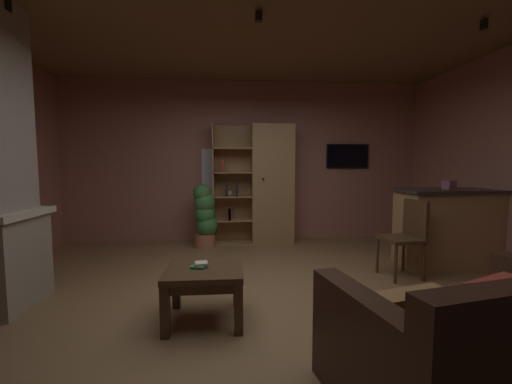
{
  "coord_description": "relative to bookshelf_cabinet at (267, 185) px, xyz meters",
  "views": [
    {
      "loc": [
        -0.28,
        -2.87,
        1.33
      ],
      "look_at": [
        0.0,
        0.4,
        1.05
      ],
      "focal_mm": 22.08,
      "sensor_mm": 36.0,
      "label": 1
    }
  ],
  "objects": [
    {
      "name": "table_book_0",
      "position": [
        -0.91,
        -2.71,
        -0.52
      ],
      "size": [
        0.14,
        0.12,
        0.02
      ],
      "primitive_type": "cube",
      "rotation": [
        0.0,
        0.0,
        -0.26
      ],
      "color": "#387247",
      "rests_on": "coffee_table"
    },
    {
      "name": "floor",
      "position": [
        -0.36,
        -2.46,
        -1.0
      ],
      "size": [
        6.25,
        5.42,
        0.02
      ],
      "primitive_type": "cube",
      "color": "olive",
      "rests_on": "ground"
    },
    {
      "name": "coffee_table",
      "position": [
        -0.86,
        -2.7,
        -0.62
      ],
      "size": [
        0.64,
        0.6,
        0.46
      ],
      "color": "#4C331E",
      "rests_on": "ground"
    },
    {
      "name": "bookshelf_cabinet",
      "position": [
        0.0,
        0.0,
        0.0
      ],
      "size": [
        1.36,
        0.41,
        2.01
      ],
      "color": "#A87F51",
      "rests_on": "ground"
    },
    {
      "name": "wall_mounted_tv",
      "position": [
        1.49,
        0.21,
        0.5
      ],
      "size": [
        0.76,
        0.06,
        0.43
      ],
      "color": "black"
    },
    {
      "name": "potted_floor_plant",
      "position": [
        -1.04,
        -0.23,
        -0.47
      ],
      "size": [
        0.39,
        0.35,
        1.03
      ],
      "color": "#B77051",
      "rests_on": "ground"
    },
    {
      "name": "track_light_spot_1",
      "position": [
        -0.36,
        -2.28,
        1.72
      ],
      "size": [
        0.07,
        0.07,
        0.09
      ],
      "primitive_type": "cylinder",
      "color": "black"
    },
    {
      "name": "leather_couch",
      "position": [
        0.77,
        -3.79,
        -0.69
      ],
      "size": [
        1.77,
        1.22,
        0.84
      ],
      "color": "#382116",
      "rests_on": "ground"
    },
    {
      "name": "wall_back",
      "position": [
        -0.36,
        0.27,
        0.4
      ],
      "size": [
        6.37,
        0.06,
        2.79
      ],
      "primitive_type": "cube",
      "color": "#AD7060",
      "rests_on": "ground"
    },
    {
      "name": "track_light_spot_0",
      "position": [
        -2.56,
        -2.3,
        1.72
      ],
      "size": [
        0.07,
        0.07,
        0.09
      ],
      "primitive_type": "cylinder",
      "color": "black"
    },
    {
      "name": "kitchen_bar_counter",
      "position": [
        2.31,
        -1.52,
        -0.48
      ],
      "size": [
        1.5,
        0.63,
        1.02
      ],
      "color": "#A87F51",
      "rests_on": "ground"
    },
    {
      "name": "tissue_box",
      "position": [
        2.17,
        -1.53,
        0.08
      ],
      "size": [
        0.14,
        0.14,
        0.11
      ],
      "primitive_type": "cube",
      "rotation": [
        0.0,
        0.0,
        0.18
      ],
      "color": "#995972",
      "rests_on": "kitchen_bar_counter"
    },
    {
      "name": "window_pane_back",
      "position": [
        -0.82,
        0.24,
        0.2
      ],
      "size": [
        0.59,
        0.01,
        0.84
      ],
      "primitive_type": "cube",
      "color": "white"
    },
    {
      "name": "dining_chair",
      "position": [
        1.46,
        -1.82,
        -0.47
      ],
      "size": [
        0.46,
        0.46,
        0.92
      ],
      "color": "#4C331E",
      "rests_on": "ground"
    },
    {
      "name": "table_book_1",
      "position": [
        -0.88,
        -2.69,
        -0.5
      ],
      "size": [
        0.12,
        0.12,
        0.02
      ],
      "primitive_type": "cube",
      "rotation": [
        0.0,
        0.0,
        0.17
      ],
      "color": "beige",
      "rests_on": "coffee_table"
    },
    {
      "name": "track_light_spot_2",
      "position": [
        1.88,
        -2.3,
        1.72
      ],
      "size": [
        0.07,
        0.07,
        0.09
      ],
      "primitive_type": "cylinder",
      "color": "black"
    }
  ]
}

